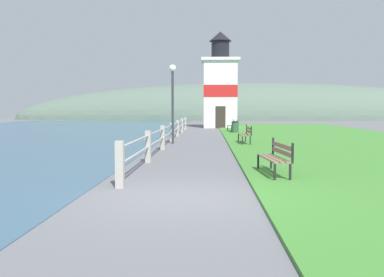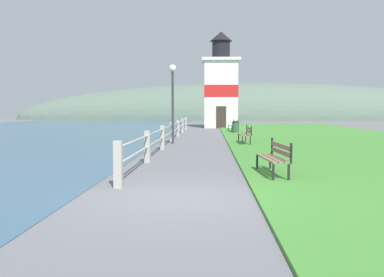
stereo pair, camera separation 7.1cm
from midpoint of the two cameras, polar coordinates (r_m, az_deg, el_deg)
name	(u,v)px [view 2 (the right image)]	position (r m, az deg, el deg)	size (l,w,h in m)	color
ground_plane	(178,198)	(8.48, -1.58, -7.91)	(160.00, 160.00, 0.00)	slate
grass_verge	(331,139)	(25.48, 18.18, -0.10)	(12.00, 48.55, 0.06)	#428433
seawall_railing	(172,131)	(22.65, -2.63, 1.07)	(0.18, 26.69, 1.04)	#A8A399
park_bench_near	(275,156)	(11.27, 11.21, -2.24)	(0.65, 2.00, 0.94)	#846B51
park_bench_midway	(246,133)	(21.35, 7.30, 0.69)	(0.53, 1.97, 0.94)	#846B51
park_bench_far	(234,125)	(32.77, 5.63, 1.83)	(0.67, 1.84, 0.94)	#846B51
lighthouse	(221,88)	(40.25, 3.92, 6.78)	(3.48, 3.48, 8.91)	white
trash_bin	(236,127)	(30.83, 5.89, 1.48)	(0.54, 0.54, 0.84)	#2D5138
lamp_post	(173,89)	(21.59, -2.50, 6.60)	(0.36, 0.36, 3.96)	#333338
distant_hillside	(255,120)	(71.05, 8.40, 2.51)	(80.00, 16.00, 12.00)	#566B5B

